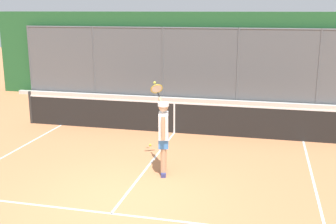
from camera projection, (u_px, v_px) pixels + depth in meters
ground_plane at (122, 200)px, 8.28m from camera, size 60.00×60.00×0.00m
court_line_markings at (106, 220)px, 7.50m from camera, size 7.60×9.81×0.01m
fence_backdrop at (202, 56)px, 17.36m from camera, size 18.15×1.37×3.58m
tennis_net at (174, 117)px, 12.69m from camera, size 9.76×0.09×1.07m
tennis_player at (163, 132)px, 9.40m from camera, size 0.69×1.31×1.97m
tennis_ball_near_net at (150, 145)px, 11.55m from camera, size 0.07×0.07×0.07m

